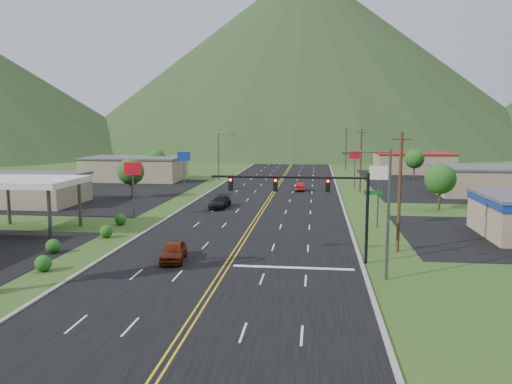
# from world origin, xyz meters

# --- Properties ---
(ground) EXTENTS (500.00, 500.00, 0.00)m
(ground) POSITION_xyz_m (0.00, 0.00, 0.00)
(ground) COLOR #264719
(ground) RESTS_ON ground
(road) EXTENTS (20.00, 460.00, 0.04)m
(road) POSITION_xyz_m (0.00, 0.00, 0.00)
(road) COLOR black
(road) RESTS_ON ground
(curb_west) EXTENTS (0.30, 460.00, 0.14)m
(curb_west) POSITION_xyz_m (-10.15, 0.00, 0.00)
(curb_west) COLOR gray
(curb_west) RESTS_ON ground
(curb_east) EXTENTS (0.30, 460.00, 0.14)m
(curb_east) POSITION_xyz_m (10.15, 0.00, 0.00)
(curb_east) COLOR gray
(curb_east) RESTS_ON ground
(traffic_signal) EXTENTS (13.10, 0.43, 7.00)m
(traffic_signal) POSITION_xyz_m (6.48, 14.00, 5.33)
(traffic_signal) COLOR black
(traffic_signal) RESTS_ON ground
(streetlight_east) EXTENTS (3.28, 0.25, 9.00)m
(streetlight_east) POSITION_xyz_m (11.18, 10.00, 5.18)
(streetlight_east) COLOR #59595E
(streetlight_east) RESTS_ON ground
(streetlight_west) EXTENTS (3.28, 0.25, 9.00)m
(streetlight_west) POSITION_xyz_m (-11.68, 70.00, 5.18)
(streetlight_west) COLOR #59595E
(streetlight_west) RESTS_ON ground
(gas_canopy) EXTENTS (10.00, 8.00, 5.30)m
(gas_canopy) POSITION_xyz_m (-22.00, 22.00, 4.87)
(gas_canopy) COLOR white
(gas_canopy) RESTS_ON ground
(building_west_mid) EXTENTS (14.40, 10.40, 4.10)m
(building_west_mid) POSITION_xyz_m (-32.00, 38.00, 2.27)
(building_west_mid) COLOR #9C8A6C
(building_west_mid) RESTS_ON ground
(building_west_far) EXTENTS (18.40, 11.40, 4.50)m
(building_west_far) POSITION_xyz_m (-28.00, 68.00, 2.26)
(building_west_far) COLOR #9C8A6C
(building_west_far) RESTS_ON ground
(building_east_mid) EXTENTS (14.40, 11.40, 4.30)m
(building_east_mid) POSITION_xyz_m (32.00, 55.00, 2.16)
(building_east_mid) COLOR #9C8A6C
(building_east_mid) RESTS_ON ground
(building_east_far) EXTENTS (16.40, 12.40, 4.50)m
(building_east_far) POSITION_xyz_m (28.00, 90.00, 2.26)
(building_east_far) COLOR #9C8A6C
(building_east_far) RESTS_ON ground
(pole_sign_west_a) EXTENTS (2.00, 0.18, 6.40)m
(pole_sign_west_a) POSITION_xyz_m (-14.00, 30.00, 5.05)
(pole_sign_west_a) COLOR #59595E
(pole_sign_west_a) RESTS_ON ground
(pole_sign_west_b) EXTENTS (2.00, 0.18, 6.40)m
(pole_sign_west_b) POSITION_xyz_m (-14.00, 52.00, 5.05)
(pole_sign_west_b) COLOR #59595E
(pole_sign_west_b) RESTS_ON ground
(pole_sign_east_a) EXTENTS (2.00, 0.18, 6.40)m
(pole_sign_east_a) POSITION_xyz_m (13.00, 28.00, 5.05)
(pole_sign_east_a) COLOR #59595E
(pole_sign_east_a) RESTS_ON ground
(pole_sign_east_b) EXTENTS (2.00, 0.18, 6.40)m
(pole_sign_east_b) POSITION_xyz_m (13.00, 60.00, 5.05)
(pole_sign_east_b) COLOR #59595E
(pole_sign_east_b) RESTS_ON ground
(tree_west_a) EXTENTS (3.84, 3.84, 5.82)m
(tree_west_a) POSITION_xyz_m (-20.00, 45.00, 3.89)
(tree_west_a) COLOR #382314
(tree_west_a) RESTS_ON ground
(tree_west_b) EXTENTS (3.84, 3.84, 5.82)m
(tree_west_b) POSITION_xyz_m (-25.00, 72.00, 3.89)
(tree_west_b) COLOR #382314
(tree_west_b) RESTS_ON ground
(tree_east_a) EXTENTS (3.84, 3.84, 5.82)m
(tree_east_a) POSITION_xyz_m (22.00, 40.00, 3.89)
(tree_east_a) COLOR #382314
(tree_east_a) RESTS_ON ground
(tree_east_b) EXTENTS (3.84, 3.84, 5.82)m
(tree_east_b) POSITION_xyz_m (26.00, 78.00, 3.89)
(tree_east_b) COLOR #382314
(tree_east_b) RESTS_ON ground
(utility_pole_a) EXTENTS (1.60, 0.28, 10.00)m
(utility_pole_a) POSITION_xyz_m (13.50, 18.00, 5.13)
(utility_pole_a) COLOR #382314
(utility_pole_a) RESTS_ON ground
(utility_pole_b) EXTENTS (1.60, 0.28, 10.00)m
(utility_pole_b) POSITION_xyz_m (13.50, 55.00, 5.13)
(utility_pole_b) COLOR #382314
(utility_pole_b) RESTS_ON ground
(utility_pole_c) EXTENTS (1.60, 0.28, 10.00)m
(utility_pole_c) POSITION_xyz_m (13.50, 95.00, 5.13)
(utility_pole_c) COLOR #382314
(utility_pole_c) RESTS_ON ground
(utility_pole_d) EXTENTS (1.60, 0.28, 10.00)m
(utility_pole_d) POSITION_xyz_m (13.50, 135.00, 5.13)
(utility_pole_d) COLOR #382314
(utility_pole_d) RESTS_ON ground
(mountain_n) EXTENTS (220.00, 220.00, 85.00)m
(mountain_n) POSITION_xyz_m (0.00, 220.00, 42.50)
(mountain_n) COLOR #1F3618
(mountain_n) RESTS_ON ground
(car_red_near) EXTENTS (2.33, 4.58, 1.49)m
(car_red_near) POSITION_xyz_m (-4.37, 12.86, 0.75)
(car_red_near) COLOR maroon
(car_red_near) RESTS_ON ground
(car_dark_mid) EXTENTS (2.45, 5.16, 1.45)m
(car_dark_mid) POSITION_xyz_m (-5.56, 37.97, 0.73)
(car_dark_mid) COLOR black
(car_dark_mid) RESTS_ON ground
(car_red_far) EXTENTS (1.46, 4.07, 1.34)m
(car_red_far) POSITION_xyz_m (4.10, 56.02, 0.67)
(car_red_far) COLOR maroon
(car_red_far) RESTS_ON ground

